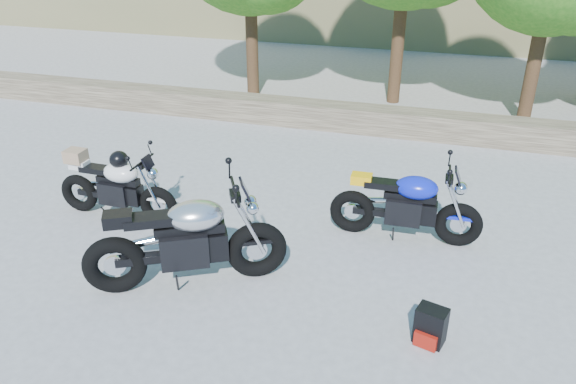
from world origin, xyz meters
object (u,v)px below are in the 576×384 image
object	(u,v)px
silver_bike	(187,241)
backpack	(430,326)
white_bike	(116,185)
blue_bike	(407,206)

from	to	relation	value
silver_bike	backpack	xyz separation A→B (m)	(2.80, -0.24, -0.38)
white_bike	backpack	xyz separation A→B (m)	(4.49, -1.43, -0.31)
blue_bike	backpack	size ratio (longest dim) A/B	4.94
silver_bike	white_bike	world-z (taller)	silver_bike
silver_bike	white_bike	size ratio (longest dim) A/B	1.16
blue_bike	white_bike	bearing A→B (deg)	-173.54
silver_bike	blue_bike	xyz separation A→B (m)	(2.33, 1.76, -0.09)
silver_bike	blue_bike	bearing A→B (deg)	9.23
silver_bike	backpack	distance (m)	2.84
blue_bike	backpack	bearing A→B (deg)	-78.38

